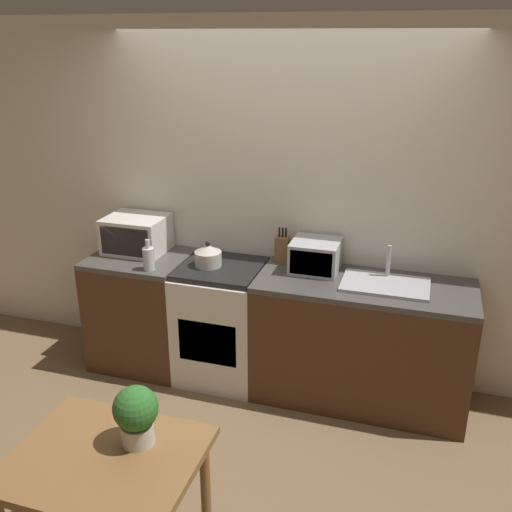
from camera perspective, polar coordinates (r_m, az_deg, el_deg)
The scene contains 13 objects.
ground_plane at distance 3.78m, azimuth -2.57°, elevation -19.47°, with size 16.00×16.00×0.00m, color brown.
wall_back at distance 4.20m, azimuth 2.80°, elevation 5.16°, with size 10.00×0.06×2.60m.
counter_left_run at distance 4.58m, azimuth -11.22°, elevation -5.27°, with size 0.72×0.62×0.90m.
counter_right_run at distance 4.11m, azimuth 10.43°, elevation -8.45°, with size 1.47×0.62×0.90m.
stove_range at distance 4.32m, azimuth -3.40°, elevation -6.57°, with size 0.60×0.62×0.90m.
kettle at distance 4.12m, azimuth -4.81°, elevation 0.04°, with size 0.19×0.19×0.19m.
microwave at distance 4.46m, azimuth -11.87°, elevation 2.15°, with size 0.45×0.38×0.27m.
bottle at distance 4.10m, azimuth -10.69°, elevation -0.22°, with size 0.08×0.08×0.23m.
knife_block at distance 4.18m, azimuth 2.66°, elevation 0.74°, with size 0.10×0.08×0.26m.
toaster_oven at distance 4.03m, azimuth 5.95°, elevation 0.01°, with size 0.33×0.32×0.22m.
sink_basin at distance 3.90m, azimuth 12.81°, elevation -2.70°, with size 0.58×0.37×0.24m.
dining_table at distance 2.80m, azimuth -14.72°, elevation -20.45°, with size 0.82×0.69×0.74m.
potted_plant at distance 2.68m, azimuth -11.91°, elevation -15.15°, with size 0.20×0.20×0.29m.
Camera 1 is at (1.00, -2.68, 2.47)m, focal length 40.00 mm.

